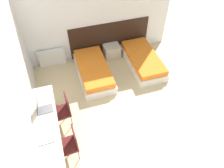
{
  "coord_description": "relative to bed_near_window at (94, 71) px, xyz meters",
  "views": [
    {
      "loc": [
        -1.18,
        -1.32,
        4.73
      ],
      "look_at": [
        0.0,
        2.45,
        0.55
      ],
      "focal_mm": 35.0,
      "sensor_mm": 36.0,
      "label": 1
    }
  ],
  "objects": [
    {
      "name": "wall_back",
      "position": [
        0.27,
        1.01,
        1.15
      ],
      "size": [
        5.09,
        0.05,
        2.7
      ],
      "color": "white",
      "rests_on": "ground_plane"
    },
    {
      "name": "radiator",
      "position": [
        -1.12,
        0.89,
        0.09
      ],
      "size": [
        0.84,
        0.12,
        0.57
      ],
      "color": "silver",
      "rests_on": "ground_plane"
    },
    {
      "name": "chair_near_laptop",
      "position": [
        -1.09,
        -1.43,
        0.3
      ],
      "size": [
        0.47,
        0.47,
        0.9
      ],
      "rotation": [
        0.0,
        0.0,
        0.12
      ],
      "color": "#511919",
      "rests_on": "ground_plane"
    },
    {
      "name": "laptop",
      "position": [
        -1.52,
        -1.53,
        0.65
      ],
      "size": [
        0.36,
        0.25,
        0.36
      ],
      "rotation": [
        0.0,
        0.0,
        0.02
      ],
      "color": "slate",
      "rests_on": "desk"
    },
    {
      "name": "headboard_panel",
      "position": [
        0.81,
        0.98,
        0.37
      ],
      "size": [
        2.64,
        0.03,
        1.12
      ],
      "color": "black",
      "rests_on": "ground_plane"
    },
    {
      "name": "chair_near_notebook",
      "position": [
        -1.09,
        -2.35,
        0.3
      ],
      "size": [
        0.45,
        0.45,
        0.9
      ],
      "rotation": [
        0.0,
        0.0,
        0.07
      ],
      "color": "#511919",
      "rests_on": "ground_plane"
    },
    {
      "name": "nightstand",
      "position": [
        0.81,
        0.73,
        0.01
      ],
      "size": [
        0.52,
        0.42,
        0.42
      ],
      "color": "beige",
      "rests_on": "ground_plane"
    },
    {
      "name": "open_notebook",
      "position": [
        -1.52,
        -2.31,
        0.59
      ],
      "size": [
        0.3,
        0.19,
        0.02
      ],
      "rotation": [
        0.0,
        0.0,
        0.03
      ],
      "color": "black",
      "rests_on": "desk"
    },
    {
      "name": "bed_near_window",
      "position": [
        0.0,
        0.0,
        0.0
      ],
      "size": [
        0.92,
        1.89,
        0.41
      ],
      "color": "silver",
      "rests_on": "ground_plane"
    },
    {
      "name": "bed_near_door",
      "position": [
        1.62,
        0.0,
        0.0
      ],
      "size": [
        0.92,
        1.89,
        0.41
      ],
      "color": "silver",
      "rests_on": "ground_plane"
    },
    {
      "name": "desk",
      "position": [
        -1.51,
        -1.9,
        0.42
      ],
      "size": [
        0.54,
        2.2,
        0.78
      ],
      "color": "beige",
      "rests_on": "ground_plane"
    },
    {
      "name": "wall_left",
      "position": [
        -1.8,
        -1.24,
        1.15
      ],
      "size": [
        0.05,
        5.46,
        2.7
      ],
      "color": "white",
      "rests_on": "ground_plane"
    }
  ]
}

